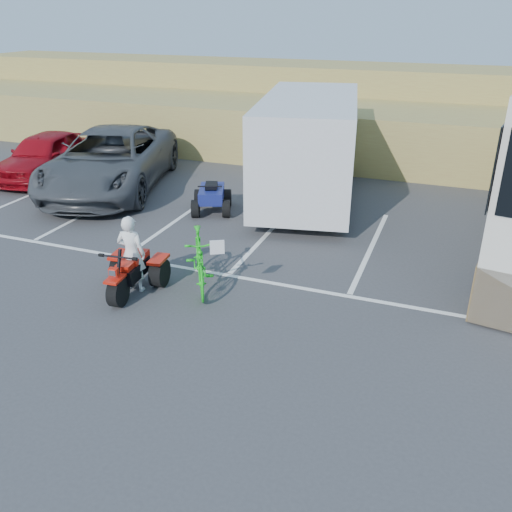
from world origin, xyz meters
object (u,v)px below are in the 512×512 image
(green_dirt_bike, at_px, (200,260))
(quad_atv_blue, at_px, (212,211))
(grey_pickup, at_px, (110,160))
(cargo_trailer, at_px, (308,146))
(quad_atv_green, at_px, (280,210))
(rider, at_px, (132,254))
(red_car, at_px, (45,155))
(red_trike_atv, at_px, (132,292))

(green_dirt_bike, height_order, quad_atv_blue, green_dirt_bike)
(grey_pickup, distance_m, quad_atv_blue, 4.16)
(cargo_trailer, relative_size, quad_atv_blue, 4.83)
(quad_atv_blue, distance_m, quad_atv_green, 1.98)
(rider, distance_m, grey_pickup, 7.30)
(grey_pickup, xyz_separation_m, cargo_trailer, (6.23, 1.10, 0.72))
(cargo_trailer, distance_m, quad_atv_blue, 3.43)
(quad_atv_green, bearing_deg, quad_atv_blue, -160.45)
(green_dirt_bike, bearing_deg, red_car, 118.05)
(red_car, distance_m, quad_atv_green, 8.70)
(quad_atv_blue, bearing_deg, cargo_trailer, 19.30)
(cargo_trailer, relative_size, quad_atv_green, 4.88)
(red_car, xyz_separation_m, cargo_trailer, (9.14, 0.76, 0.90))
(green_dirt_bike, relative_size, grey_pickup, 0.30)
(red_trike_atv, relative_size, red_car, 0.35)
(grey_pickup, bearing_deg, green_dirt_bike, -58.26)
(green_dirt_bike, bearing_deg, quad_atv_blue, 82.71)
(red_trike_atv, bearing_deg, quad_atv_green, 71.63)
(red_car, bearing_deg, quad_atv_green, -10.08)
(quad_atv_blue, xyz_separation_m, quad_atv_green, (1.80, 0.82, 0.00))
(red_trike_atv, bearing_deg, cargo_trailer, 69.79)
(green_dirt_bike, relative_size, red_car, 0.46)
(grey_pickup, bearing_deg, red_trike_atv, -68.89)
(quad_atv_green, bearing_deg, green_dirt_bike, -95.57)
(green_dirt_bike, xyz_separation_m, quad_atv_blue, (-1.75, 4.34, -0.62))
(rider, xyz_separation_m, green_dirt_bike, (1.24, 0.59, -0.20))
(green_dirt_bike, xyz_separation_m, grey_pickup, (-5.71, 5.18, 0.32))
(green_dirt_bike, bearing_deg, red_trike_atv, -178.26)
(rider, height_order, cargo_trailer, cargo_trailer)
(grey_pickup, relative_size, cargo_trailer, 0.97)
(red_car, bearing_deg, red_trike_atv, -47.97)
(green_dirt_bike, height_order, grey_pickup, grey_pickup)
(red_trike_atv, height_order, green_dirt_bike, green_dirt_bike)
(red_trike_atv, distance_m, grey_pickup, 7.49)
(rider, xyz_separation_m, quad_atv_blue, (-0.51, 4.93, -0.82))
(green_dirt_bike, height_order, red_car, red_car)
(quad_atv_green, bearing_deg, red_trike_atv, -107.24)
(red_car, relative_size, quad_atv_blue, 3.11)
(red_car, bearing_deg, cargo_trailer, -2.93)
(green_dirt_bike, distance_m, grey_pickup, 7.72)
(rider, distance_m, quad_atv_green, 5.95)
(rider, bearing_deg, red_car, -45.91)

